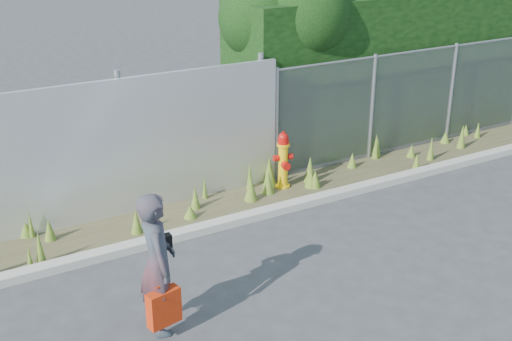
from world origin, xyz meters
name	(u,v)px	position (x,y,z in m)	size (l,w,h in m)	color
ground	(327,268)	(0.00, 0.00, 0.00)	(80.00, 80.00, 0.00)	#3A3A3C
curb	(260,214)	(0.00, 1.80, 0.06)	(16.00, 0.22, 0.12)	#ABA89A
weed_strip	(247,192)	(0.18, 2.50, 0.14)	(16.00, 1.28, 0.52)	#494229
corrugated_fence	(22,167)	(-3.25, 3.01, 1.10)	(8.50, 0.21, 2.30)	silver
chainlink_fence	(413,100)	(4.25, 3.00, 1.03)	(6.50, 0.07, 2.05)	gray
hedge	(383,40)	(4.28, 4.06, 2.03)	(7.56, 2.25, 3.70)	black
fire_hydrant	(283,161)	(0.95, 2.61, 0.50)	(0.35, 0.31, 1.04)	#ECB80C
woman	(158,263)	(-2.46, -0.11, 0.85)	(0.62, 0.41, 1.70)	#0F5663
red_tote_bag	(164,307)	(-2.50, -0.32, 0.41)	(0.39, 0.14, 0.51)	#B4280A
black_shoulder_bag	(161,243)	(-2.34, 0.03, 1.01)	(0.23, 0.10, 0.17)	black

